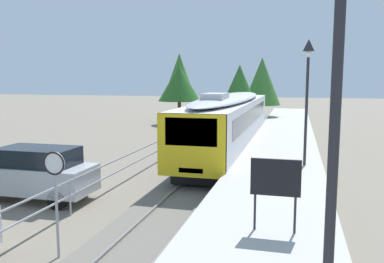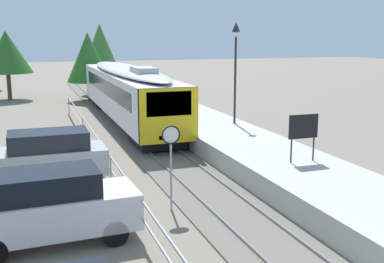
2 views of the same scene
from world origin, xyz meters
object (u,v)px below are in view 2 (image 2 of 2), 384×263
(parked_suv_white, at_px, (50,206))
(parked_suv_silver, at_px, (45,157))
(platform_lamp_mid_platform, at_px, (236,54))
(speed_limit_sign, at_px, (171,146))
(commuter_train, at_px, (127,90))
(platform_notice_board, at_px, (303,128))

(parked_suv_white, relative_size, parked_suv_silver, 1.02)
(platform_lamp_mid_platform, xyz_separation_m, parked_suv_white, (-10.06, -10.26, -3.56))
(platform_lamp_mid_platform, height_order, parked_suv_white, platform_lamp_mid_platform)
(speed_limit_sign, relative_size, parked_suv_silver, 0.61)
(commuter_train, relative_size, parked_suv_white, 4.12)
(platform_lamp_mid_platform, xyz_separation_m, speed_limit_sign, (-6.26, -8.98, -2.50))
(platform_lamp_mid_platform, height_order, speed_limit_sign, platform_lamp_mid_platform)
(platform_lamp_mid_platform, bearing_deg, parked_suv_silver, -154.41)
(commuter_train, bearing_deg, speed_limit_sign, -96.61)
(parked_suv_silver, bearing_deg, commuter_train, 64.75)
(platform_lamp_mid_platform, height_order, platform_notice_board, platform_lamp_mid_platform)
(commuter_train, xyz_separation_m, platform_lamp_mid_platform, (4.41, -6.99, 2.48))
(platform_notice_board, bearing_deg, parked_suv_white, -166.43)
(platform_lamp_mid_platform, distance_m, platform_notice_board, 8.44)
(commuter_train, distance_m, platform_lamp_mid_platform, 8.63)
(commuter_train, distance_m, parked_suv_white, 18.18)
(speed_limit_sign, height_order, parked_suv_silver, speed_limit_sign)
(commuter_train, relative_size, platform_lamp_mid_platform, 3.61)
(platform_notice_board, distance_m, parked_suv_white, 9.55)
(parked_suv_silver, bearing_deg, platform_notice_board, -19.69)
(parked_suv_white, height_order, parked_suv_silver, same)
(platform_notice_board, bearing_deg, commuter_train, 103.37)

